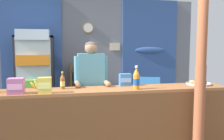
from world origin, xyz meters
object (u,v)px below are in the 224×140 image
soda_bottle_iced_tea (62,82)px  snack_box_biscuit (125,80)px  drink_fridge (35,70)px  bottle_shelf_rack (81,87)px  snack_box_instant_noodle (45,85)px  banana_bunch (40,84)px  timber_post (201,69)px  snack_box_wafer (16,86)px  pastry_tray (198,83)px  stall_counter (112,115)px  soda_bottle_orange_soda (136,79)px  plastic_lawn_chair (149,93)px  shopkeeper (91,79)px

soda_bottle_iced_tea → snack_box_biscuit: (0.92, 0.09, -0.01)m
drink_fridge → bottle_shelf_rack: drink_fridge is taller
snack_box_instant_noodle → banana_bunch: size_ratio=0.75×
timber_post → banana_bunch: (-2.10, 0.61, -0.23)m
snack_box_instant_noodle → banana_bunch: (-0.09, 0.36, -0.04)m
snack_box_wafer → pastry_tray: size_ratio=0.53×
stall_counter → banana_bunch: 1.09m
soda_bottle_orange_soda → snack_box_wafer: size_ratio=1.67×
stall_counter → snack_box_wafer: (-1.22, -0.02, 0.45)m
drink_fridge → soda_bottle_iced_tea: 1.81m
plastic_lawn_chair → snack_box_wafer: 2.90m
snack_box_biscuit → pastry_tray: (1.13, -0.14, -0.07)m
timber_post → drink_fridge: timber_post is taller
bottle_shelf_rack → soda_bottle_orange_soda: 2.32m
soda_bottle_orange_soda → pastry_tray: bearing=9.5°
timber_post → snack_box_biscuit: size_ratio=13.68×
stall_counter → bottle_shelf_rack: bottle_shelf_rack is taller
bottle_shelf_rack → pastry_tray: 2.64m
plastic_lawn_chair → stall_counter: bearing=-125.9°
bottle_shelf_rack → plastic_lawn_chair: bottle_shelf_rack is taller
drink_fridge → soda_bottle_iced_tea: size_ratio=7.42×
plastic_lawn_chair → snack_box_biscuit: 1.64m
drink_fridge → bottle_shelf_rack: (0.94, 0.25, -0.42)m
bottle_shelf_rack → snack_box_wafer: (-0.95, -2.19, 0.42)m
soda_bottle_iced_tea → snack_box_instant_noodle: size_ratio=1.21×
pastry_tray → bottle_shelf_rack: bearing=129.6°
snack_box_biscuit → banana_bunch: 1.23m
snack_box_biscuit → snack_box_instant_noodle: bearing=-162.9°
soda_bottle_iced_tea → snack_box_wafer: (-0.57, -0.22, -0.01)m
timber_post → banana_bunch: timber_post is taller
stall_counter → bottle_shelf_rack: 2.18m
shopkeeper → snack_box_wafer: bearing=-152.4°
shopkeeper → stall_counter: bearing=-66.1°
snack_box_instant_noodle → snack_box_wafer: bearing=173.6°
stall_counter → shopkeeper: bearing=113.9°
snack_box_wafer → stall_counter: bearing=1.1°
plastic_lawn_chair → pastry_tray: (0.25, -1.43, 0.43)m
drink_fridge → bottle_shelf_rack: bearing=14.7°
snack_box_biscuit → banana_bunch: size_ratio=0.68×
soda_bottle_iced_tea → drink_fridge: bearing=107.9°
soda_bottle_orange_soda → snack_box_wafer: bearing=179.9°
snack_box_instant_noodle → plastic_lawn_chair: bearing=39.1°
stall_counter → soda_bottle_orange_soda: 0.60m
plastic_lawn_chair → bottle_shelf_rack: bearing=157.4°
bottle_shelf_rack → banana_bunch: (-0.70, -1.87, 0.38)m
stall_counter → shopkeeper: (-0.22, 0.50, 0.43)m
pastry_tray → snack_box_biscuit: bearing=173.2°
snack_box_wafer → shopkeeper: bearing=27.6°
soda_bottle_iced_tea → snack_box_instant_noodle: (-0.22, -0.26, -0.00)m
timber_post → soda_bottle_iced_tea: size_ratio=10.19×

